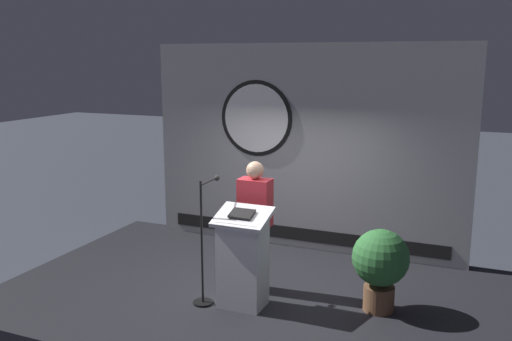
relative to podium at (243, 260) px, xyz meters
The scene contains 7 objects.
ground_plane 0.96m from the podium, 88.92° to the left, with size 40.00×40.00×0.00m, color #383D47.
stage_platform 0.83m from the podium, 88.92° to the left, with size 6.40×4.00×0.30m, color black.
banner_display 2.45m from the podium, 90.33° to the left, with size 4.89×0.12×3.12m.
podium is the anchor object (origin of this frame).
speaker_person 0.56m from the podium, 95.51° to the left, with size 0.40×0.26×1.66m.
microphone_stand 0.47m from the podium, 168.68° to the right, with size 0.24×0.57×1.52m.
potted_plant 1.60m from the podium, 17.94° to the left, with size 0.66×0.66×0.98m.
Camera 1 is at (2.51, -6.00, 3.21)m, focal length 38.64 mm.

